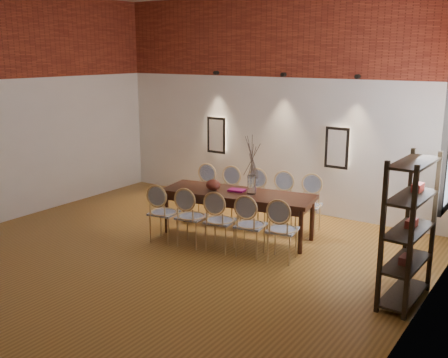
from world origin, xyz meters
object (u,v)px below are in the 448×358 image
Objects in this scene: chair_near_d at (251,225)px; vase at (252,185)px; chair_near_b at (191,216)px; book at (237,190)px; shelving_rack at (409,230)px; chair_near_a at (164,213)px; bowl at (213,185)px; chair_near_e at (282,230)px; chair_far_d at (280,202)px; chair_far_c at (253,199)px; chair_far_a at (202,192)px; chair_near_c at (220,221)px; chair_far_b at (227,195)px; chair_far_e at (308,205)px; dining_table at (238,214)px.

chair_near_d is 3.13× the size of vase.
chair_near_b is 0.99m from chair_near_d.
shelving_rack is at bearing -16.08° from book.
book is (0.81, 0.88, 0.30)m from chair_near_a.
vase reaches higher than bowl.
chair_far_d is at bearing 110.05° from chair_near_e.
chair_far_c is 0.52× the size of shelving_rack.
chair_near_b is at bearing -112.26° from book.
vase reaches higher than chair_near_a.
chair_far_a is (-2.17, 1.01, 0.00)m from chair_near_e.
chair_near_a is 0.99m from chair_near_c.
chair_near_e is at bearing 137.59° from chair_far_b.
chair_far_a is 0.99m from chair_far_c.
chair_far_c is at bearing 90.00° from chair_near_c.
chair_near_e is 1.90m from shelving_rack.
chair_near_a and chair_near_d have the same top height.
book is at bearing 31.12° from chair_far_e.
dining_table is at bearing 90.00° from chair_far_c.
chair_far_b is 1.00× the size of chair_far_e.
chair_near_a and chair_far_e have the same top height.
chair_far_e is at bearing 180.00° from chair_far_c.
chair_near_d is 3.62× the size of book.
chair_near_b is 1.00× the size of chair_near_c.
bowl is at bearing 47.69° from chair_near_a.
chair_near_d is at bearing 90.00° from chair_far_d.
bowl is at bearing -166.20° from vase.
chair_far_e reaches higher than bowl.
vase reaches higher than chair_far_a.
chair_far_b is at bearing 180.00° from chair_far_a.
chair_near_d is 1.00× the size of chair_far_b.
chair_near_e is 2.01m from chair_far_b.
chair_far_d is 0.49m from chair_far_e.
shelving_rack is (3.78, 0.02, 0.43)m from chair_near_a.
chair_far_b is at bearing 69.95° from chair_near_a.
vase reaches higher than chair_far_b.
vase is 1.15× the size of book.
chair_near_c is at bearing 180.00° from chair_near_e.
chair_far_c is at bearing -180.00° from chair_far_b.
bowl is (-0.03, 0.63, 0.37)m from chair_near_b.
chair_near_b is at bearing -179.01° from shelving_rack.
shelving_rack is at bearing -14.85° from chair_near_d.
book is at bearing 49.23° from chair_far_d.
chair_far_a and chair_far_d have the same top height.
chair_near_d is (0.49, 0.08, 0.00)m from chair_near_c.
chair_far_a is at bearing -0.00° from chair_far_e.
vase is (0.61, 0.79, 0.43)m from chair_near_b.
chair_near_d is at bearing 137.59° from chair_far_a.
bowl is (-0.40, -0.12, 0.46)m from dining_table.
chair_far_d reaches higher than book.
chair_near_d is at bearing 0.00° from chair_near_c.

